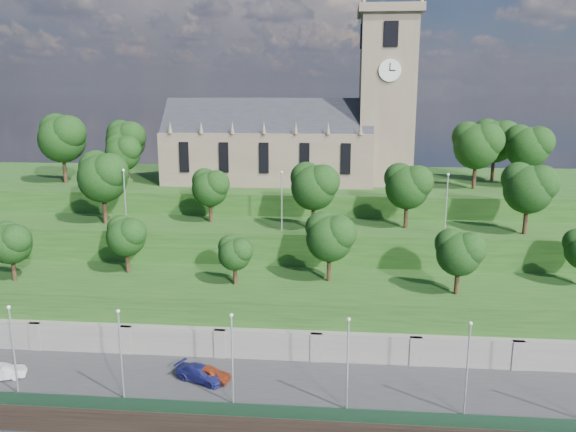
# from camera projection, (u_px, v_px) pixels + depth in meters

# --- Properties ---
(promenade) EXTENTS (160.00, 12.00, 2.00)m
(promenade) POSITION_uv_depth(u_px,v_px,m) (261.00, 394.00, 53.21)
(promenade) COLOR #2D2D30
(promenade) RESTS_ON ground
(quay_wall) EXTENTS (160.00, 0.50, 2.20)m
(quay_wall) POSITION_uv_depth(u_px,v_px,m) (251.00, 431.00, 47.30)
(quay_wall) COLOR black
(quay_wall) RESTS_ON ground
(fence) EXTENTS (160.00, 0.10, 1.20)m
(fence) POSITION_uv_depth(u_px,v_px,m) (252.00, 410.00, 47.61)
(fence) COLOR #173421
(fence) RESTS_ON promenade
(retaining_wall) EXTENTS (160.00, 2.10, 5.00)m
(retaining_wall) POSITION_uv_depth(u_px,v_px,m) (269.00, 351.00, 58.69)
(retaining_wall) COLOR slate
(retaining_wall) RESTS_ON ground
(embankment_lower) EXTENTS (160.00, 12.00, 8.00)m
(embankment_lower) POSITION_uv_depth(u_px,v_px,m) (275.00, 315.00, 64.22)
(embankment_lower) COLOR #1E4316
(embankment_lower) RESTS_ON ground
(embankment_upper) EXTENTS (160.00, 10.00, 12.00)m
(embankment_upper) POSITION_uv_depth(u_px,v_px,m) (284.00, 269.00, 74.48)
(embankment_upper) COLOR #1E4316
(embankment_upper) RESTS_ON ground
(hilltop) EXTENTS (160.00, 32.00, 15.00)m
(hilltop) POSITION_uv_depth(u_px,v_px,m) (296.00, 222.00, 94.57)
(hilltop) COLOR #1E4316
(hilltop) RESTS_ON ground
(church) EXTENTS (38.60, 12.35, 27.60)m
(church) POSITION_uv_depth(u_px,v_px,m) (299.00, 134.00, 87.33)
(church) COLOR #6F5E4D
(church) RESTS_ON hilltop
(trees_lower) EXTENTS (68.48, 8.63, 7.88)m
(trees_lower) POSITION_uv_depth(u_px,v_px,m) (286.00, 242.00, 62.29)
(trees_lower) COLOR black
(trees_lower) RESTS_ON embankment_lower
(trees_upper) EXTENTS (60.14, 8.33, 9.57)m
(trees_upper) POSITION_uv_depth(u_px,v_px,m) (301.00, 182.00, 70.73)
(trees_upper) COLOR black
(trees_upper) RESTS_ON embankment_upper
(trees_hilltop) EXTENTS (77.90, 15.91, 10.76)m
(trees_hilltop) POSITION_uv_depth(u_px,v_px,m) (298.00, 141.00, 86.14)
(trees_hilltop) COLOR black
(trees_hilltop) RESTS_ON hilltop
(lamp_posts_promenade) EXTENTS (60.36, 0.36, 8.55)m
(lamp_posts_promenade) POSITION_uv_depth(u_px,v_px,m) (232.00, 353.00, 48.70)
(lamp_posts_promenade) COLOR #B2B2B7
(lamp_posts_promenade) RESTS_ON promenade
(lamp_posts_upper) EXTENTS (40.36, 0.36, 7.56)m
(lamp_posts_upper) POSITION_uv_depth(u_px,v_px,m) (282.00, 196.00, 69.31)
(lamp_posts_upper) COLOR #B2B2B7
(lamp_posts_upper) RESTS_ON embankment_upper
(car_left) EXTENTS (4.66, 2.59, 1.50)m
(car_left) POSITION_uv_depth(u_px,v_px,m) (208.00, 374.00, 53.52)
(car_left) COLOR maroon
(car_left) RESTS_ON promenade
(car_middle) EXTENTS (4.57, 3.00, 1.42)m
(car_middle) POSITION_uv_depth(u_px,v_px,m) (2.00, 372.00, 53.86)
(car_middle) COLOR silver
(car_middle) RESTS_ON promenade
(car_right) EXTENTS (5.47, 3.86, 1.47)m
(car_right) POSITION_uv_depth(u_px,v_px,m) (201.00, 373.00, 53.57)
(car_right) COLOR navy
(car_right) RESTS_ON promenade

